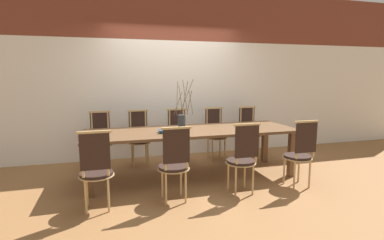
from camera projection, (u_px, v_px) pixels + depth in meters
ground_plane at (192, 176)px, 4.68m from camera, size 16.00×16.00×0.00m
wall_rear at (172, 73)px, 5.74m from camera, size 12.00×0.06×3.20m
dining_table at (192, 134)px, 4.58m from camera, size 3.19×1.03×0.74m
chair_near_leftend at (96, 169)px, 3.41m from camera, size 0.40×0.40×0.97m
chair_near_left at (174, 162)px, 3.66m from camera, size 0.40×0.40×0.97m
chair_near_center at (243, 157)px, 3.91m from camera, size 0.40×0.40×0.97m
chair_near_right at (300, 152)px, 4.15m from camera, size 0.40×0.40×0.97m
chair_far_leftend at (101, 139)px, 5.04m from camera, size 0.40×0.40×0.97m
chair_far_left at (139, 136)px, 5.22m from camera, size 0.40×0.40×0.97m
chair_far_center at (178, 134)px, 5.41m from camera, size 0.40×0.40×0.97m
chair_far_right at (215, 132)px, 5.61m from camera, size 0.40×0.40×0.97m
chair_far_rightend at (249, 130)px, 5.80m from camera, size 0.40×0.40×0.97m
vase_centerpiece at (182, 121)px, 4.56m from camera, size 0.32×0.38×0.77m
book_stack at (166, 131)px, 4.34m from camera, size 0.22×0.20×0.04m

